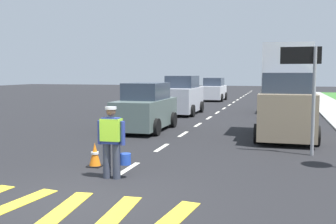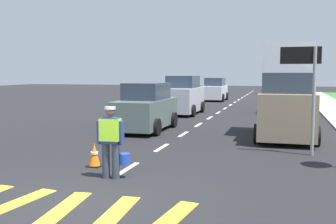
{
  "view_description": "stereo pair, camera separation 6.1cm",
  "coord_description": "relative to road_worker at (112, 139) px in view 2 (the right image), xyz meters",
  "views": [
    {
      "loc": [
        3.68,
        -6.68,
        2.44
      ],
      "look_at": [
        -0.01,
        6.5,
        1.1
      ],
      "focal_mm": 42.91,
      "sensor_mm": 36.0,
      "label": 1
    },
    {
      "loc": [
        3.74,
        -6.67,
        2.44
      ],
      "look_at": [
        -0.01,
        6.5,
        1.1
      ],
      "focal_mm": 42.91,
      "sensor_mm": 36.0,
      "label": 2
    }
  ],
  "objects": [
    {
      "name": "traffic_cone_near",
      "position": [
        -0.92,
        0.97,
        -0.62
      ],
      "size": [
        0.36,
        0.36,
        0.63
      ],
      "color": "black",
      "rests_on": "ground"
    },
    {
      "name": "ground_plane",
      "position": [
        0.01,
        19.24,
        -0.93
      ],
      "size": [
        96.0,
        96.0,
        0.0
      ],
      "primitive_type": "plane",
      "color": "black"
    },
    {
      "name": "lane_center_line",
      "position": [
        0.01,
        23.44,
        -0.93
      ],
      "size": [
        0.14,
        46.4,
        0.01
      ],
      "color": "silver",
      "rests_on": "ground"
    },
    {
      "name": "car_parked_far",
      "position": [
        3.88,
        16.68,
        0.1
      ],
      "size": [
        1.91,
        4.14,
        2.21
      ],
      "color": "black",
      "rests_on": "ground"
    },
    {
      "name": "car_oncoming_lead",
      "position": [
        -1.77,
        7.59,
        0.01
      ],
      "size": [
        1.94,
        4.08,
        2.02
      ],
      "color": "slate",
      "rests_on": "ground"
    },
    {
      "name": "crosswalk_stripes",
      "position": [
        0.01,
        -2.18,
        -0.92
      ],
      "size": [
        4.56,
        1.93,
        0.01
      ],
      "color": "yellow",
      "rests_on": "ground"
    },
    {
      "name": "lane_direction_sign",
      "position": [
        4.41,
        4.01,
        1.48
      ],
      "size": [
        1.16,
        0.11,
        3.2
      ],
      "color": "gray",
      "rests_on": "ground"
    },
    {
      "name": "car_oncoming_third",
      "position": [
        -1.93,
        26.5,
        -0.0
      ],
      "size": [
        1.99,
        4.07,
        2.0
      ],
      "color": "silver",
      "rests_on": "ground"
    },
    {
      "name": "car_oncoming_second",
      "position": [
        -1.88,
        14.56,
        0.12
      ],
      "size": [
        2.03,
        4.2,
        2.26
      ],
      "color": "silver",
      "rests_on": "ground"
    },
    {
      "name": "road_worker",
      "position": [
        0.0,
        0.0,
        0.0
      ],
      "size": [
        0.76,
        0.38,
        1.67
      ],
      "color": "#383D4C",
      "rests_on": "ground"
    },
    {
      "name": "delivery_truck",
      "position": [
        3.93,
        7.31,
        0.68
      ],
      "size": [
        2.16,
        4.6,
        3.54
      ],
      "color": "gray",
      "rests_on": "ground"
    }
  ]
}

